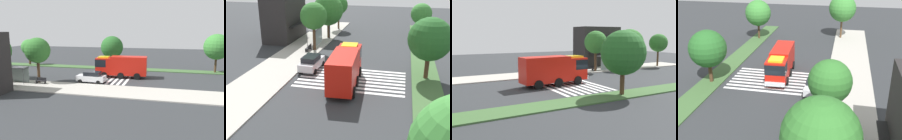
{
  "view_description": "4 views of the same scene",
  "coord_description": "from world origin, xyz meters",
  "views": [
    {
      "loc": [
        -11.67,
        38.31,
        8.41
      ],
      "look_at": [
        -2.38,
        1.76,
        1.51
      ],
      "focal_mm": 36.66,
      "sensor_mm": 36.0,
      "label": 1
    },
    {
      "loc": [
        -29.67,
        -5.11,
        11.64
      ],
      "look_at": [
        -2.99,
        1.28,
        1.36
      ],
      "focal_mm": 44.04,
      "sensor_mm": 36.0,
      "label": 2
    },
    {
      "loc": [
        -17.75,
        -27.66,
        6.29
      ],
      "look_at": [
        -2.03,
        0.76,
        1.79
      ],
      "focal_mm": 40.31,
      "sensor_mm": 36.0,
      "label": 3
    },
    {
      "loc": [
        30.0,
        8.53,
        15.32
      ],
      "look_at": [
        -2.06,
        1.89,
        1.63
      ],
      "focal_mm": 44.83,
      "sensor_mm": 36.0,
      "label": 4
    }
  ],
  "objects": [
    {
      "name": "fire_truck",
      "position": [
        -3.43,
        0.36,
        2.08
      ],
      "size": [
        8.99,
        3.14,
        3.69
      ],
      "rotation": [
        0.0,
        0.0,
        0.06
      ],
      "color": "red",
      "rests_on": "ground_plane"
    },
    {
      "name": "median_strip",
      "position": [
        0.0,
        -7.98,
        0.07
      ],
      "size": [
        60.0,
        3.0,
        0.14
      ],
      "primitive_type": "cube",
      "color": "#3D6033",
      "rests_on": "ground_plane"
    },
    {
      "name": "sidewalk",
      "position": [
        0.0,
        9.37,
        0.07
      ],
      "size": [
        60.0,
        5.78,
        0.14
      ],
      "primitive_type": "cube",
      "color": "#ADA89E",
      "rests_on": "ground_plane"
    },
    {
      "name": "sidewalk_tree_center",
      "position": [
        15.59,
        7.48,
        4.85
      ],
      "size": [
        5.16,
        5.16,
        7.3
      ],
      "color": "#513823",
      "rests_on": "sidewalk"
    },
    {
      "name": "median_tree_west",
      "position": [
        0.1,
        -7.98,
        4.5
      ],
      "size": [
        4.66,
        4.66,
        6.71
      ],
      "color": "#47301E",
      "rests_on": "median_strip"
    },
    {
      "name": "parked_car_west",
      "position": [
        0.02,
        5.28,
        0.91
      ],
      "size": [
        4.52,
        2.22,
        1.78
      ],
      "rotation": [
        0.0,
        0.0,
        -0.04
      ],
      "color": "silver",
      "rests_on": "ground_plane"
    },
    {
      "name": "median_tree_far_west",
      "position": [
        -20.17,
        -7.98,
        4.98
      ],
      "size": [
        4.81,
        4.81,
        7.25
      ],
      "color": "#47301E",
      "rests_on": "median_strip"
    },
    {
      "name": "ground_plane",
      "position": [
        0.0,
        0.0,
        0.0
      ],
      "size": [
        120.0,
        120.0,
        0.0
      ],
      "primitive_type": "plane",
      "color": "#2D3033"
    },
    {
      "name": "sidewalk_tree_far_west",
      "position": [
        -23.66,
        7.48,
        5.8
      ],
      "size": [
        5.04,
        5.04,
        8.2
      ],
      "color": "#513823",
      "rests_on": "sidewalk"
    },
    {
      "name": "bus_stop_shelter",
      "position": [
        11.13,
        8.18,
        1.89
      ],
      "size": [
        3.5,
        1.4,
        2.46
      ],
      "color": "#4C4C51",
      "rests_on": "sidewalk"
    },
    {
      "name": "bench_near_shelter",
      "position": [
        7.13,
        8.14,
        0.59
      ],
      "size": [
        1.6,
        0.5,
        0.9
      ],
      "color": "black",
      "rests_on": "sidewalk"
    },
    {
      "name": "sidewalk_tree_west",
      "position": [
        7.88,
        7.48,
        5.07
      ],
      "size": [
        3.89,
        3.89,
        6.91
      ],
      "color": "#47301E",
      "rests_on": "sidewalk"
    },
    {
      "name": "crosswalk",
      "position": [
        -1.94,
        0.0,
        0.01
      ],
      "size": [
        6.75,
        11.67,
        0.01
      ],
      "color": "silver",
      "rests_on": "ground_plane"
    }
  ]
}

